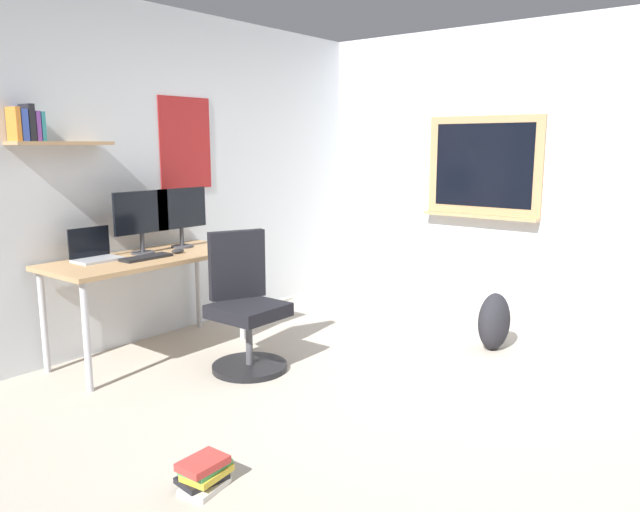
{
  "coord_description": "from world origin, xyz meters",
  "views": [
    {
      "loc": [
        -3.02,
        -1.64,
        1.55
      ],
      "look_at": [
        -0.05,
        0.72,
        0.85
      ],
      "focal_mm": 34.41,
      "sensor_mm": 36.0,
      "label": 1
    }
  ],
  "objects_px": {
    "desk": "(149,266)",
    "monitor_primary": "(142,217)",
    "keyboard": "(146,257)",
    "coffee_mug": "(217,240)",
    "book_stack_on_floor": "(204,473)",
    "backpack": "(494,321)",
    "monitor_secondary": "(182,213)",
    "office_chair": "(245,311)",
    "computer_mouse": "(178,251)",
    "laptop": "(94,253)"
  },
  "relations": [
    {
      "from": "office_chair",
      "to": "keyboard",
      "type": "xyz_separation_m",
      "value": [
        -0.32,
        0.65,
        0.35
      ]
    },
    {
      "from": "backpack",
      "to": "office_chair",
      "type": "bearing_deg",
      "value": 139.98
    },
    {
      "from": "computer_mouse",
      "to": "backpack",
      "type": "height_order",
      "value": "computer_mouse"
    },
    {
      "from": "monitor_secondary",
      "to": "computer_mouse",
      "type": "bearing_deg",
      "value": -136.84
    },
    {
      "from": "office_chair",
      "to": "computer_mouse",
      "type": "relative_size",
      "value": 9.13
    },
    {
      "from": "monitor_secondary",
      "to": "coffee_mug",
      "type": "bearing_deg",
      "value": -30.42
    },
    {
      "from": "office_chair",
      "to": "computer_mouse",
      "type": "height_order",
      "value": "office_chair"
    },
    {
      "from": "backpack",
      "to": "keyboard",
      "type": "bearing_deg",
      "value": 133.44
    },
    {
      "from": "monitor_secondary",
      "to": "laptop",
      "type": "bearing_deg",
      "value": 176.25
    },
    {
      "from": "laptop",
      "to": "backpack",
      "type": "xyz_separation_m",
      "value": [
        2.02,
        -2.09,
        -0.58
      ]
    },
    {
      "from": "monitor_primary",
      "to": "computer_mouse",
      "type": "height_order",
      "value": "monitor_primary"
    },
    {
      "from": "keyboard",
      "to": "backpack",
      "type": "distance_m",
      "value": 2.62
    },
    {
      "from": "office_chair",
      "to": "book_stack_on_floor",
      "type": "distance_m",
      "value": 1.58
    },
    {
      "from": "office_chair",
      "to": "monitor_primary",
      "type": "bearing_deg",
      "value": 104.19
    },
    {
      "from": "monitor_primary",
      "to": "backpack",
      "type": "bearing_deg",
      "value": -51.09
    },
    {
      "from": "desk",
      "to": "backpack",
      "type": "relative_size",
      "value": 3.35
    },
    {
      "from": "office_chair",
      "to": "monitor_primary",
      "type": "distance_m",
      "value": 1.06
    },
    {
      "from": "monitor_secondary",
      "to": "computer_mouse",
      "type": "distance_m",
      "value": 0.37
    },
    {
      "from": "computer_mouse",
      "to": "laptop",
      "type": "bearing_deg",
      "value": 156.49
    },
    {
      "from": "monitor_primary",
      "to": "keyboard",
      "type": "distance_m",
      "value": 0.34
    },
    {
      "from": "desk",
      "to": "office_chair",
      "type": "relative_size",
      "value": 1.55
    },
    {
      "from": "laptop",
      "to": "book_stack_on_floor",
      "type": "height_order",
      "value": "laptop"
    },
    {
      "from": "laptop",
      "to": "computer_mouse",
      "type": "xyz_separation_m",
      "value": [
        0.54,
        -0.23,
        -0.04
      ]
    },
    {
      "from": "desk",
      "to": "computer_mouse",
      "type": "distance_m",
      "value": 0.24
    },
    {
      "from": "laptop",
      "to": "computer_mouse",
      "type": "relative_size",
      "value": 2.98
    },
    {
      "from": "desk",
      "to": "coffee_mug",
      "type": "height_order",
      "value": "coffee_mug"
    },
    {
      "from": "computer_mouse",
      "to": "coffee_mug",
      "type": "height_order",
      "value": "coffee_mug"
    },
    {
      "from": "desk",
      "to": "coffee_mug",
      "type": "distance_m",
      "value": 0.65
    },
    {
      "from": "office_chair",
      "to": "laptop",
      "type": "bearing_deg",
      "value": 123.2
    },
    {
      "from": "office_chair",
      "to": "book_stack_on_floor",
      "type": "xyz_separation_m",
      "value": [
        -1.21,
        -0.95,
        -0.34
      ]
    },
    {
      "from": "monitor_primary",
      "to": "book_stack_on_floor",
      "type": "relative_size",
      "value": 1.86
    },
    {
      "from": "backpack",
      "to": "book_stack_on_floor",
      "type": "height_order",
      "value": "backpack"
    },
    {
      "from": "book_stack_on_floor",
      "to": "monitor_secondary",
      "type": "bearing_deg",
      "value": 52.58
    },
    {
      "from": "monitor_primary",
      "to": "monitor_secondary",
      "type": "distance_m",
      "value": 0.37
    },
    {
      "from": "computer_mouse",
      "to": "coffee_mug",
      "type": "bearing_deg",
      "value": 6.65
    },
    {
      "from": "monitor_secondary",
      "to": "coffee_mug",
      "type": "distance_m",
      "value": 0.35
    },
    {
      "from": "laptop",
      "to": "monitor_primary",
      "type": "xyz_separation_m",
      "value": [
        0.37,
        -0.05,
        0.22
      ]
    },
    {
      "from": "computer_mouse",
      "to": "office_chair",
      "type": "bearing_deg",
      "value": -86.32
    },
    {
      "from": "keyboard",
      "to": "coffee_mug",
      "type": "distance_m",
      "value": 0.71
    },
    {
      "from": "coffee_mug",
      "to": "book_stack_on_floor",
      "type": "bearing_deg",
      "value": -134.05
    },
    {
      "from": "desk",
      "to": "monitor_primary",
      "type": "distance_m",
      "value": 0.36
    },
    {
      "from": "monitor_secondary",
      "to": "book_stack_on_floor",
      "type": "distance_m",
      "value": 2.44
    },
    {
      "from": "desk",
      "to": "office_chair",
      "type": "height_order",
      "value": "office_chair"
    },
    {
      "from": "keyboard",
      "to": "computer_mouse",
      "type": "bearing_deg",
      "value": -0.0
    },
    {
      "from": "desk",
      "to": "computer_mouse",
      "type": "relative_size",
      "value": 14.14
    },
    {
      "from": "computer_mouse",
      "to": "backpack",
      "type": "relative_size",
      "value": 0.24
    },
    {
      "from": "keyboard",
      "to": "book_stack_on_floor",
      "type": "distance_m",
      "value": 1.96
    },
    {
      "from": "computer_mouse",
      "to": "book_stack_on_floor",
      "type": "xyz_separation_m",
      "value": [
        -1.17,
        -1.6,
        -0.69
      ]
    },
    {
      "from": "monitor_primary",
      "to": "monitor_secondary",
      "type": "bearing_deg",
      "value": 0.0
    },
    {
      "from": "coffee_mug",
      "to": "desk",
      "type": "bearing_deg",
      "value": 177.22
    }
  ]
}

